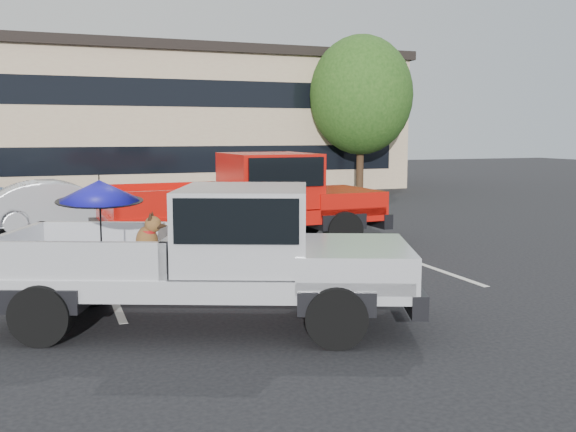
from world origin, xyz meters
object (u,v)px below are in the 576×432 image
object	(u,v)px
silver_pickup	(227,248)
red_pickup	(261,196)
silver_sedan	(61,205)
tree_right	(361,95)
tree_back	(242,98)

from	to	relation	value
silver_pickup	red_pickup	world-z (taller)	red_pickup
silver_sedan	red_pickup	bearing A→B (deg)	-143.56
tree_right	silver_sedan	world-z (taller)	tree_right
silver_pickup	silver_sedan	size ratio (longest dim) A/B	1.49
tree_back	red_pickup	bearing A→B (deg)	-105.40
tree_right	silver_sedan	bearing A→B (deg)	-151.00
tree_right	tree_back	distance (m)	8.55
silver_pickup	silver_sedan	xyz separation A→B (m)	(-1.88, 10.06, -0.39)
tree_back	tree_right	bearing A→B (deg)	-69.44
silver_pickup	tree_right	bearing A→B (deg)	80.20
tree_right	tree_back	bearing A→B (deg)	110.56
tree_back	red_pickup	size ratio (longest dim) A/B	1.09
tree_back	silver_sedan	size ratio (longest dim) A/B	1.77
silver_pickup	red_pickup	xyz separation A→B (m)	(2.31, 5.54, 0.12)
silver_sedan	tree_right	bearing A→B (deg)	-67.35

